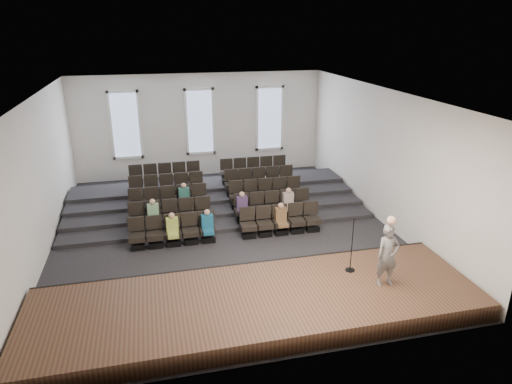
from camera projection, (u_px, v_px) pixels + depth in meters
ground at (226, 232)px, 16.71m from camera, size 14.00×14.00×0.00m
ceiling at (222, 94)px, 14.97m from camera, size 12.00×14.00×0.02m
wall_back at (200, 125)px, 22.25m from camera, size 12.00×0.04×5.00m
wall_front at (280, 264)px, 9.44m from camera, size 12.00×0.04×5.00m
wall_left at (38, 180)px, 14.54m from camera, size 0.04×14.00×5.00m
wall_right at (382, 156)px, 17.15m from camera, size 0.04×14.00×5.00m
stage at (258, 304)px, 11.97m from camera, size 11.80×3.60×0.50m
stage_lip at (244, 271)px, 13.59m from camera, size 11.80×0.06×0.52m
risers at (213, 197)px, 19.54m from camera, size 11.80×4.80×0.60m
seating_rows at (219, 200)px, 17.88m from camera, size 6.80×4.70×1.67m
windows at (200, 122)px, 22.12m from camera, size 8.44×0.10×3.24m
audience at (219, 211)px, 16.54m from camera, size 5.45×2.64×1.10m
speaker at (388, 255)px, 12.16m from camera, size 0.63×0.42×1.73m
mic_stand at (351, 255)px, 12.96m from camera, size 0.28×0.28×1.66m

